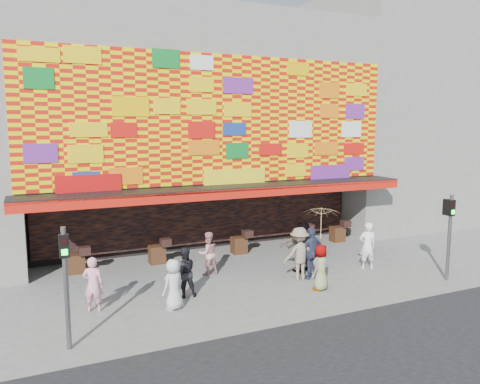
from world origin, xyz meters
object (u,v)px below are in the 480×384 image
at_px(ped_b, 93,284).
at_px(ped_h, 368,246).
at_px(ped_d, 299,254).
at_px(ped_e, 312,253).
at_px(ped_i, 208,253).
at_px(ped_c, 184,272).
at_px(signal_right, 450,228).
at_px(ped_g, 321,267).
at_px(parasol, 322,223).
at_px(ped_f, 303,246).
at_px(ped_a, 174,284).
at_px(signal_left, 66,274).

distance_m(ped_b, ped_h, 9.88).
relative_size(ped_d, ped_e, 1.01).
bearing_deg(ped_e, ped_i, -39.30).
bearing_deg(ped_c, signal_right, 169.88).
distance_m(signal_right, ped_g, 4.81).
bearing_deg(ped_e, ped_b, -8.69).
xyz_separation_m(ped_d, parasol, (0.10, -1.16, 1.30)).
xyz_separation_m(signal_right, ped_b, (-11.56, 2.16, -1.05)).
relative_size(ped_e, ped_i, 1.17).
distance_m(ped_f, ped_g, 2.04).
xyz_separation_m(ped_a, ped_i, (2.04, 2.62, 0.03)).
bearing_deg(ped_d, ped_b, 1.89).
bearing_deg(ped_e, signal_left, 6.21).
bearing_deg(ped_c, ped_g, 167.86).
distance_m(signal_left, ped_c, 4.34).
distance_m(ped_d, parasol, 1.74).
height_order(ped_b, ped_i, ped_b).
height_order(ped_d, ped_i, ped_d).
bearing_deg(ped_g, ped_d, -111.82).
height_order(ped_f, ped_g, ped_f).
bearing_deg(parasol, ped_g, 180.00).
xyz_separation_m(ped_a, parasol, (4.83, -0.38, 1.48)).
xyz_separation_m(ped_h, ped_i, (-5.69, 1.79, -0.10)).
distance_m(ped_c, ped_h, 7.14).
bearing_deg(ped_h, ped_f, 0.72).
bearing_deg(ped_i, signal_right, 146.70).
relative_size(ped_h, parasol, 0.88).
bearing_deg(signal_left, ped_c, 31.58).
distance_m(signal_right, ped_c, 9.15).
distance_m(ped_c, ped_d, 4.14).
height_order(ped_d, ped_h, ped_d).
relative_size(ped_b, ped_g, 1.07).
height_order(signal_left, ped_c, signal_left).
bearing_deg(ped_e, ped_g, 64.22).
bearing_deg(ped_f, ped_g, 70.41).
xyz_separation_m(ped_a, ped_d, (4.73, 0.78, 0.18)).
height_order(ped_e, ped_h, ped_e).
bearing_deg(signal_left, ped_f, 19.44).
distance_m(ped_b, ped_e, 7.34).
distance_m(signal_right, parasol, 4.69).
bearing_deg(signal_right, ped_f, 143.90).
bearing_deg(ped_b, ped_i, -134.40).
xyz_separation_m(signal_right, ped_f, (-4.04, 2.95, -0.93)).
distance_m(ped_a, ped_g, 4.85).
distance_m(signal_left, ped_i, 6.51).
xyz_separation_m(ped_c, ped_g, (4.24, -1.22, -0.03)).
xyz_separation_m(ped_c, ped_h, (7.14, -0.01, 0.09)).
xyz_separation_m(ped_c, ped_f, (4.77, 0.75, 0.14)).
height_order(signal_right, ped_i, signal_right).
distance_m(signal_left, ped_f, 8.91).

